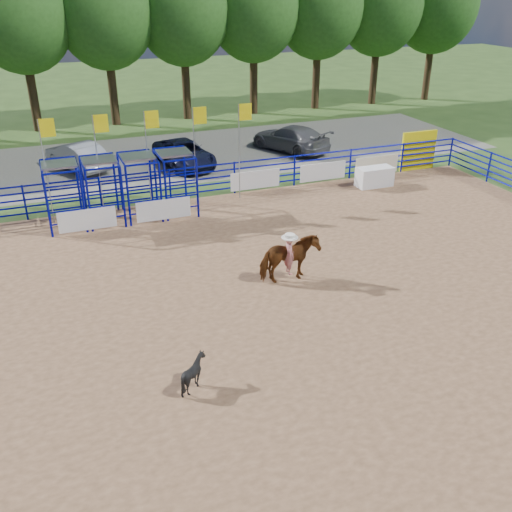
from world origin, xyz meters
name	(u,v)px	position (x,y,z in m)	size (l,w,h in m)	color
ground	(249,312)	(0.00, 0.00, 0.00)	(120.00, 120.00, 0.00)	#3A5722
arena_dirt	(249,312)	(0.00, 0.00, 0.01)	(30.00, 20.00, 0.02)	#926A49
gravel_strip	(141,159)	(0.00, 17.00, 0.01)	(40.00, 10.00, 0.01)	slate
announcer_table	(374,177)	(9.52, 8.57, 0.48)	(1.71, 0.80, 0.91)	white
horse_and_rider	(289,257)	(1.88, 1.34, 0.89)	(1.90, 0.88, 2.31)	brown
calf	(194,373)	(-2.46, -2.80, 0.45)	(0.70, 0.78, 0.86)	black
car_b	(77,156)	(-3.35, 16.46, 0.72)	(1.50, 4.29, 1.41)	#9A9DA3
car_c	(184,154)	(1.93, 15.04, 0.66)	(2.16, 4.68, 1.30)	black
car_d	(290,138)	(8.35, 15.75, 0.72)	(2.00, 4.91, 1.42)	#5A5A5D
perimeter_fence	(249,290)	(0.00, 0.00, 0.75)	(30.10, 20.10, 1.50)	#070B9A
chute_assembly	(130,188)	(-1.90, 8.84, 1.26)	(19.32, 2.41, 4.20)	#070B9A
treeline	(104,3)	(0.00, 26.00, 7.53)	(56.40, 6.40, 11.24)	#3F2B19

